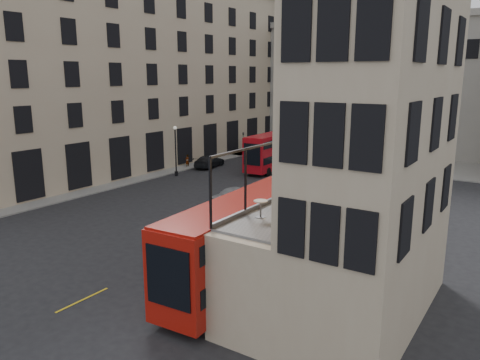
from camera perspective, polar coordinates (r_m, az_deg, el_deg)
The scene contains 31 objects.
ground at distance 26.74m, azimuth -5.58°, elevation -10.55°, with size 140.00×140.00×0.00m, color black.
host_building_main at distance 20.00m, azimuth 16.73°, elevation 4.30°, with size 7.26×11.40×15.10m.
host_frontage at distance 22.63m, azimuth 7.36°, elevation -8.86°, with size 3.00×11.00×4.50m, color tan.
cafe_floor at distance 21.89m, azimuth 7.53°, elevation -3.25°, with size 3.00×10.00×0.10m, color slate.
building_left at distance 57.75m, azimuth -14.43°, elevation 13.13°, with size 14.60×50.60×22.00m.
gateway at distance 70.09m, azimuth 16.69°, elevation 11.21°, with size 35.00×10.60×18.00m.
pavement_far at distance 61.84m, azimuth 12.53°, elevation 2.62°, with size 40.00×12.00×0.12m, color slate.
pavement_left at distance 49.85m, azimuth -16.65°, elevation 0.01°, with size 8.00×48.00×0.12m, color slate.
traffic_light_near at distance 36.08m, azimuth 5.13°, elevation -0.35°, with size 0.16×0.20×3.80m.
traffic_light_far at distance 56.67m, azimuth 0.39°, elevation 4.45°, with size 0.16×0.20×3.80m.
street_lamp_a at distance 49.98m, azimuth -7.84°, elevation 3.19°, with size 0.36×0.36×5.33m.
street_lamp_b at distance 57.80m, azimuth 11.20°, elevation 4.34°, with size 0.36×0.36×5.33m.
bus_near at distance 23.47m, azimuth 0.17°, elevation -7.13°, with size 3.21×11.57×4.57m.
bus_far at distance 53.20m, azimuth 4.25°, elevation 3.78°, with size 2.85×10.53×4.16m.
car_a at distance 39.47m, azimuth -1.18°, elevation -1.82°, with size 1.53×3.79×1.29m, color gray.
car_b at distance 49.51m, azimuth 7.41°, elevation 1.05°, with size 1.36×3.89×1.28m, color maroon.
car_c at distance 54.71m, azimuth -3.77°, elevation 2.30°, with size 1.97×4.85×1.41m, color black.
bicycle at distance 43.38m, azimuth 5.21°, elevation -0.76°, with size 0.65×1.86×0.98m, color gray.
cyclist at distance 37.10m, azimuth 5.66°, elevation -2.42°, with size 0.66×0.43×1.80m, color #C4D716.
pedestrian_a at distance 63.41m, azimuth 3.89°, elevation 3.82°, with size 0.78×0.61×1.61m, color gray.
pedestrian_b at distance 65.27m, azimuth 9.06°, elevation 4.09°, with size 1.26×0.72×1.94m, color gray.
pedestrian_c at distance 57.62m, azimuth 17.09°, elevation 2.36°, with size 0.90×0.38×1.54m, color gray.
pedestrian_d at distance 56.74m, azimuth 17.05°, elevation 2.25°, with size 0.79×0.52×1.62m, color gray.
pedestrian_e at distance 54.70m, azimuth -6.45°, elevation 2.31°, with size 0.56×0.37×1.53m, color gray.
cafe_table_near at distance 19.83m, azimuth 2.53°, elevation -3.21°, with size 0.59×0.59×0.74m.
cafe_table_mid at distance 21.55m, azimuth 5.46°, elevation -2.02°, with size 0.57×0.57×0.71m.
cafe_table_far at distance 24.17m, azimuth 8.71°, elevation -0.33°, with size 0.66×0.66×0.82m.
cafe_chair_a at distance 18.95m, azimuth 5.14°, elevation -4.65°, with size 0.50×0.50×0.95m.
cafe_chair_b at distance 21.35m, azimuth 8.47°, elevation -2.80°, with size 0.53×0.53×0.90m.
cafe_chair_c at distance 22.20m, azimuth 11.05°, elevation -2.23°, with size 0.57×0.57×0.98m.
cafe_chair_d at distance 24.70m, azimuth 12.94°, elevation -0.91°, with size 0.47×0.47×0.84m.
Camera 1 is at (15.63, -18.99, 10.51)m, focal length 35.00 mm.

